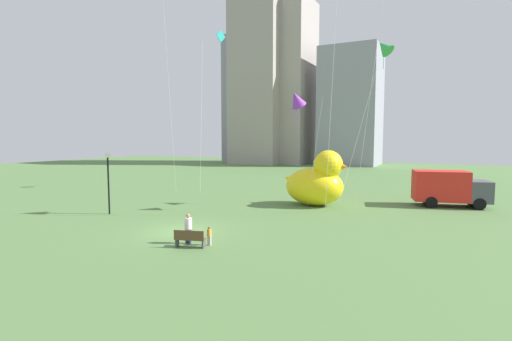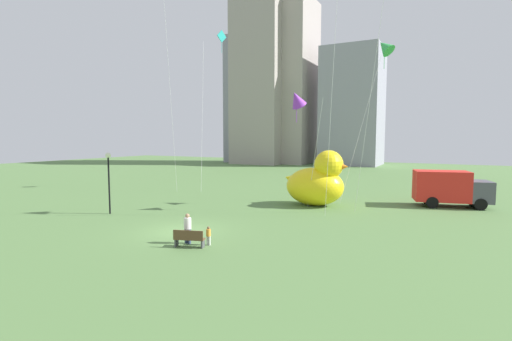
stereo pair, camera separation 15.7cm
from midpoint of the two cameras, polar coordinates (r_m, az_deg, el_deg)
The scene contains 11 objects.
ground_plane at distance 22.74m, azimuth -11.51°, elevation -9.07°, with size 140.00×140.00×0.00m, color #547941.
park_bench at distance 19.35m, azimuth -10.30°, elevation -10.12°, with size 1.62×0.89×0.90m.
person_adult at distance 19.99m, azimuth -10.50°, elevation -8.46°, with size 0.39×0.39×1.58m.
person_child at distance 19.59m, azimuth -7.37°, elevation -9.70°, with size 0.24×0.24×0.97m.
giant_inflatable_duck at distance 30.67m, azimuth 9.06°, elevation -1.74°, with size 5.44×3.49×4.51m.
lamppost at distance 28.81m, azimuth -21.73°, elevation -0.03°, with size 0.39×0.39×4.45m.
box_truck at distance 33.62m, azimuth 27.12°, elevation -2.47°, with size 5.93×3.52×2.85m.
city_skyline at distance 80.77m, azimuth 5.11°, elevation 11.98°, with size 32.61×14.98×34.28m.
kite_teal at distance 41.43m, azimuth -5.85°, elevation 18.38°, with size 3.08×3.70×16.68m.
kite_green at distance 32.40m, azimuth 18.74°, elevation 17.33°, with size 4.03×3.89×13.36m.
kite_purple at distance 28.00m, azimuth 6.03°, elevation 10.72°, with size 2.85×2.97×9.07m.
Camera 1 is at (13.78, -17.21, 5.51)m, focal length 26.29 mm.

